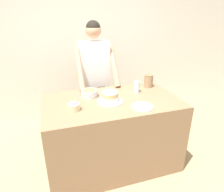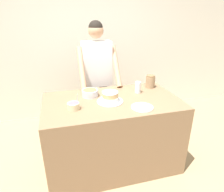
{
  "view_description": "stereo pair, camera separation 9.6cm",
  "coord_description": "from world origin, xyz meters",
  "px_view_note": "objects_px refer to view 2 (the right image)",
  "views": [
    {
      "loc": [
        -0.66,
        -1.61,
        1.88
      ],
      "look_at": [
        -0.01,
        0.42,
        0.98
      ],
      "focal_mm": 32.0,
      "sensor_mm": 36.0,
      "label": 1
    },
    {
      "loc": [
        -0.57,
        -1.63,
        1.88
      ],
      "look_at": [
        -0.01,
        0.42,
        0.98
      ],
      "focal_mm": 32.0,
      "sensor_mm": 36.0,
      "label": 2
    }
  ],
  "objects_px": {
    "frosting_bowl_purple": "(73,106)",
    "person_baker": "(97,71)",
    "cake": "(110,97)",
    "drinking_glass": "(138,87)",
    "frosting_bowl_olive": "(90,93)",
    "stoneware_jar": "(150,81)",
    "ceramic_plate": "(142,107)"
  },
  "relations": [
    {
      "from": "drinking_glass",
      "to": "frosting_bowl_olive",
      "type": "bearing_deg",
      "value": 175.77
    },
    {
      "from": "frosting_bowl_purple",
      "to": "stoneware_jar",
      "type": "distance_m",
      "value": 1.17
    },
    {
      "from": "frosting_bowl_olive",
      "to": "ceramic_plate",
      "type": "xyz_separation_m",
      "value": [
        0.5,
        -0.47,
        -0.04
      ]
    },
    {
      "from": "ceramic_plate",
      "to": "stoneware_jar",
      "type": "distance_m",
      "value": 0.68
    },
    {
      "from": "stoneware_jar",
      "to": "frosting_bowl_purple",
      "type": "bearing_deg",
      "value": -159.23
    },
    {
      "from": "person_baker",
      "to": "frosting_bowl_olive",
      "type": "distance_m",
      "value": 0.58
    },
    {
      "from": "ceramic_plate",
      "to": "drinking_glass",
      "type": "bearing_deg",
      "value": 74.45
    },
    {
      "from": "cake",
      "to": "frosting_bowl_purple",
      "type": "xyz_separation_m",
      "value": [
        -0.43,
        -0.09,
        -0.01
      ]
    },
    {
      "from": "frosting_bowl_purple",
      "to": "drinking_glass",
      "type": "relative_size",
      "value": 1.28
    },
    {
      "from": "cake",
      "to": "drinking_glass",
      "type": "bearing_deg",
      "value": 23.3
    },
    {
      "from": "frosting_bowl_olive",
      "to": "drinking_glass",
      "type": "bearing_deg",
      "value": -4.23
    },
    {
      "from": "frosting_bowl_purple",
      "to": "frosting_bowl_olive",
      "type": "xyz_separation_m",
      "value": [
        0.23,
        0.32,
        0.0
      ]
    },
    {
      "from": "ceramic_plate",
      "to": "stoneware_jar",
      "type": "relative_size",
      "value": 1.4
    },
    {
      "from": "person_baker",
      "to": "stoneware_jar",
      "type": "xyz_separation_m",
      "value": [
        0.66,
        -0.44,
        -0.08
      ]
    },
    {
      "from": "stoneware_jar",
      "to": "person_baker",
      "type": "bearing_deg",
      "value": 146.49
    },
    {
      "from": "frosting_bowl_purple",
      "to": "frosting_bowl_olive",
      "type": "relative_size",
      "value": 0.95
    },
    {
      "from": "drinking_glass",
      "to": "ceramic_plate",
      "type": "xyz_separation_m",
      "value": [
        -0.12,
        -0.43,
        -0.07
      ]
    },
    {
      "from": "ceramic_plate",
      "to": "cake",
      "type": "bearing_deg",
      "value": 140.58
    },
    {
      "from": "cake",
      "to": "frosting_bowl_olive",
      "type": "xyz_separation_m",
      "value": [
        -0.2,
        0.23,
        -0.01
      ]
    },
    {
      "from": "person_baker",
      "to": "stoneware_jar",
      "type": "bearing_deg",
      "value": -33.51
    },
    {
      "from": "drinking_glass",
      "to": "stoneware_jar",
      "type": "distance_m",
      "value": 0.28
    },
    {
      "from": "ceramic_plate",
      "to": "stoneware_jar",
      "type": "bearing_deg",
      "value": 57.75
    },
    {
      "from": "frosting_bowl_olive",
      "to": "stoneware_jar",
      "type": "bearing_deg",
      "value": 6.54
    },
    {
      "from": "person_baker",
      "to": "frosting_bowl_olive",
      "type": "xyz_separation_m",
      "value": [
        -0.2,
        -0.54,
        -0.12
      ]
    },
    {
      "from": "cake",
      "to": "frosting_bowl_purple",
      "type": "height_order",
      "value": "frosting_bowl_purple"
    },
    {
      "from": "frosting_bowl_purple",
      "to": "person_baker",
      "type": "bearing_deg",
      "value": 63.13
    },
    {
      "from": "frosting_bowl_purple",
      "to": "ceramic_plate",
      "type": "xyz_separation_m",
      "value": [
        0.73,
        -0.16,
        -0.04
      ]
    },
    {
      "from": "frosting_bowl_purple",
      "to": "stoneware_jar",
      "type": "bearing_deg",
      "value": 20.77
    },
    {
      "from": "person_baker",
      "to": "drinking_glass",
      "type": "distance_m",
      "value": 0.72
    },
    {
      "from": "drinking_glass",
      "to": "stoneware_jar",
      "type": "bearing_deg",
      "value": 30.83
    },
    {
      "from": "cake",
      "to": "stoneware_jar",
      "type": "distance_m",
      "value": 0.74
    },
    {
      "from": "person_baker",
      "to": "stoneware_jar",
      "type": "distance_m",
      "value": 0.8
    }
  ]
}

